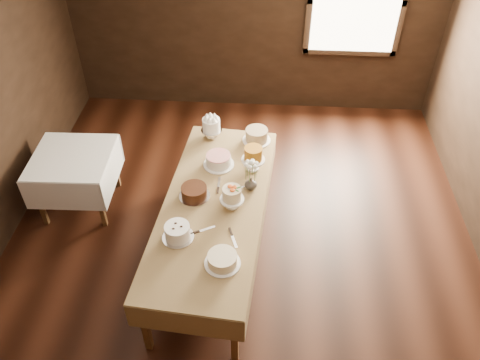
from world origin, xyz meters
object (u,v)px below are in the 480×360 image
Objects in this scene: flower_vase at (251,184)px; cake_cream at (222,260)px; cake_server_d at (242,187)px; cake_chocolate at (194,192)px; cake_server_a at (207,229)px; side_table at (73,162)px; cake_lattice at (219,161)px; cake_caramel at (253,160)px; cake_swirl at (178,232)px; cake_meringue at (211,129)px; cake_server_b at (234,241)px; cake_flowers at (232,198)px; display_table at (214,208)px; cake_server_c at (219,182)px; cake_speckled at (257,136)px.

cake_cream is at bearing -101.27° from flower_vase.
cake_chocolate is at bearing 174.92° from cake_server_d.
flower_vase is (0.36, 0.57, 0.06)m from cake_server_a.
side_table is 1.93m from cake_server_d.
cake_chocolate reaches higher than cake_server_a.
cake_caramel is (0.36, -0.04, 0.06)m from cake_lattice.
cake_caramel is 1.16m from cake_swirl.
cake_caramel is 0.89× the size of cake_swirl.
cake_swirl is at bearing -95.07° from cake_meringue.
cake_server_b is at bearing 72.36° from cake_cream.
cake_swirl is 0.87m from cake_server_d.
cake_flowers reaches higher than flower_vase.
cake_server_c is (0.02, 0.30, 0.06)m from display_table.
cake_meringue is 0.90m from cake_server_d.
cake_caramel is at bearing -92.01° from cake_speckled.
cake_caramel is (-0.02, -0.48, 0.05)m from cake_speckled.
display_table is 0.24m from cake_chocolate.
cake_caramel is at bearing 57.09° from display_table.
cake_flowers is 0.68× the size of cake_cream.
cake_meringue reaches higher than cake_cream.
cake_speckled is at bearing -3.51° from cake_meringue.
cake_server_b is (0.08, 0.25, -0.05)m from cake_cream.
cake_lattice is (-0.37, -0.45, -0.01)m from cake_speckled.
cake_swirl is at bearing 147.66° from cake_cream.
display_table is 10.55× the size of cake_flowers.
cake_speckled is at bearing 59.11° from cake_chocolate.
cake_flowers is at bearing -16.50° from cake_chocolate.
cake_caramel is 1.16× the size of cake_server_c.
cake_server_c is at bearing 141.72° from cake_server_d.
cake_speckled is at bearing 155.23° from cake_server_b.
cake_server_a is 1.00× the size of cake_server_b.
cake_speckled is at bearing 57.20° from cake_server_d.
cake_cream is (-0.20, -1.25, -0.07)m from cake_caramel.
cake_speckled is 1.04× the size of cake_chocolate.
cake_speckled is 0.80m from cake_server_c.
cake_server_a is (1.60, -1.00, 0.13)m from side_table.
cake_flowers reaches higher than cake_swirl.
cake_server_c is 0.33m from flower_vase.
cake_swirl is (-0.62, -0.99, -0.05)m from cake_caramel.
cake_lattice is 1.15× the size of cake_caramel.
cake_speckled reaches higher than display_table.
cake_server_a is (0.17, -0.41, -0.05)m from cake_chocolate.
cake_caramel is 1.16× the size of cake_server_a.
flower_vase is at bearing -91.79° from cake_speckled.
cake_meringue is 1.12m from cake_flowers.
cake_server_c is at bearing 115.37° from cake_flowers.
cake_flowers is at bearing -72.78° from cake_lattice.
cake_lattice is at bearing 173.42° from cake_server_b.
cake_meringue is at bearing 173.94° from cake_server_b.
cake_speckled is at bearing 82.97° from cake_cream.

